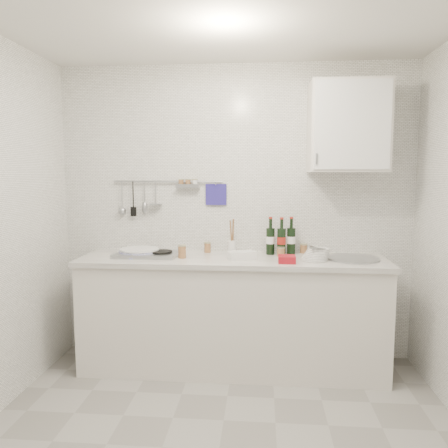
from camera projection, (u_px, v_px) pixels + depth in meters
name	position (u px, v px, depth m)	size (l,w,h in m)	color
back_wall	(235.00, 213.00, 3.76)	(3.00, 0.02, 2.50)	silver
counter	(233.00, 316.00, 3.55)	(2.44, 0.64, 0.96)	silver
wall_rail	(165.00, 193.00, 3.75)	(0.98, 0.09, 0.34)	#93969B
wall_cabinet	(348.00, 127.00, 3.42)	(0.60, 0.38, 0.70)	silver
plate_stack_hob	(138.00, 252.00, 3.57)	(0.35, 0.34, 0.06)	#4D50AF
plate_stack_sink	(316.00, 254.00, 3.38)	(0.22, 0.21, 0.10)	white
wine_bottles	(281.00, 236.00, 3.61)	(0.24, 0.12, 0.31)	black
butter_dish	(242.00, 255.00, 3.42)	(0.21, 0.10, 0.06)	white
strawberry_punnet	(287.00, 259.00, 3.28)	(0.13, 0.13, 0.05)	#A71224
utensil_crock	(232.00, 245.00, 3.68)	(0.07, 0.07, 0.29)	white
jar_a	(208.00, 247.00, 3.71)	(0.06, 0.06, 0.09)	#906139
jar_b	(304.00, 248.00, 3.69)	(0.06, 0.06, 0.08)	#906139
jar_c	(281.00, 252.00, 3.54)	(0.07, 0.07, 0.08)	#906139
jar_d	(182.00, 251.00, 3.47)	(0.07, 0.07, 0.11)	#906139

